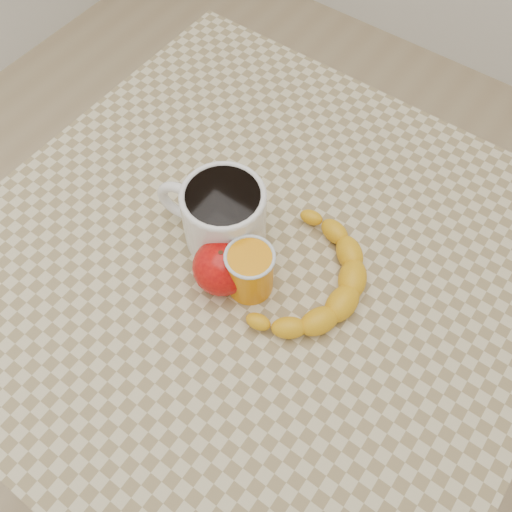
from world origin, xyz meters
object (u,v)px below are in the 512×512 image
Objects in this scene: coffee_mug at (222,213)px; banana at (310,279)px; table at (256,292)px; orange_juice_glass at (250,271)px; apple at (222,267)px.

coffee_mug is 0.70× the size of banana.
table is at bearing -10.24° from coffee_mug.
orange_juice_glass is 0.76× the size of apple.
banana is (0.06, 0.05, -0.02)m from orange_juice_glass.
coffee_mug is 1.69× the size of apple.
coffee_mug is at bearing 169.76° from table.
table is at bearing 113.07° from orange_juice_glass.
banana is at bearing 35.49° from orange_juice_glass.
orange_juice_glass is at bearing -145.36° from banana.
table is 3.30× the size of banana.
banana is (0.10, 0.06, -0.02)m from apple.
orange_juice_glass is at bearing 24.27° from apple.
coffee_mug is at bearing 127.20° from apple.
apple is at bearing -52.80° from coffee_mug.
table is 0.13m from orange_juice_glass.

